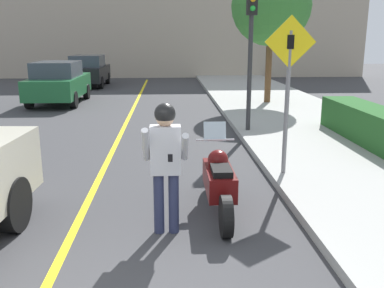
% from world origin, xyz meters
% --- Properties ---
extents(road_center_line, '(0.12, 36.00, 0.01)m').
position_xyz_m(road_center_line, '(-0.60, 6.00, 0.00)').
color(road_center_line, yellow).
rests_on(road_center_line, ground).
extents(building_backdrop, '(28.00, 1.20, 8.35)m').
position_xyz_m(building_backdrop, '(0.00, 26.00, 4.17)').
color(building_backdrop, '#B2A38E').
rests_on(building_backdrop, ground).
extents(motorcycle, '(0.62, 2.26, 1.27)m').
position_xyz_m(motorcycle, '(1.48, 2.72, 0.49)').
color(motorcycle, black).
rests_on(motorcycle, ground).
extents(person_biker, '(0.59, 0.48, 1.78)m').
position_xyz_m(person_biker, '(0.69, 2.04, 1.10)').
color(person_biker, '#282D4C').
rests_on(person_biker, ground).
extents(crossing_sign, '(0.91, 0.08, 2.82)m').
position_xyz_m(crossing_sign, '(2.86, 4.14, 1.85)').
color(crossing_sign, slate).
rests_on(crossing_sign, sidewalk_curb).
extents(traffic_light, '(0.26, 0.30, 3.76)m').
position_xyz_m(traffic_light, '(2.89, 7.94, 2.76)').
color(traffic_light, '#2D2D30').
rests_on(traffic_light, sidewalk_curb).
extents(hedge_row, '(0.90, 4.48, 0.81)m').
position_xyz_m(hedge_row, '(5.60, 6.39, 0.55)').
color(hedge_row, '#235623').
rests_on(hedge_row, sidewalk_curb).
extents(street_tree, '(2.98, 2.98, 5.11)m').
position_xyz_m(street_tree, '(4.59, 13.09, 3.75)').
color(street_tree, brown).
rests_on(street_tree, sidewalk_curb).
extents(parked_car_green, '(1.88, 4.20, 1.68)m').
position_xyz_m(parked_car_green, '(-3.66, 14.13, 0.86)').
color(parked_car_green, black).
rests_on(parked_car_green, ground).
extents(parked_car_black, '(1.88, 4.20, 1.68)m').
position_xyz_m(parked_car_black, '(-3.60, 20.50, 0.86)').
color(parked_car_black, black).
rests_on(parked_car_black, ground).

